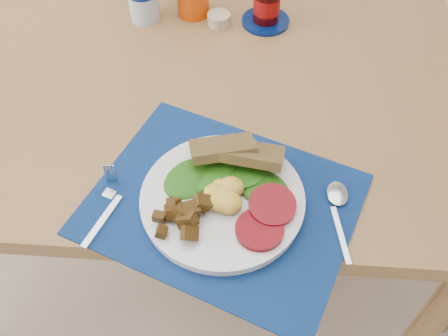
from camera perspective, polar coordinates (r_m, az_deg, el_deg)
name	(u,v)px	position (r m, az deg, el deg)	size (l,w,h in m)	color
ground	(173,298)	(1.64, -5.87, -14.56)	(4.00, 4.00, 0.00)	gray
table	(162,100)	(1.20, -7.14, 7.72)	(1.40, 0.90, 0.75)	brown
placemat	(222,204)	(0.89, -0.18, -4.09)	(0.46, 0.36, 0.00)	black
breakfast_plate	(219,198)	(0.87, -0.57, -3.47)	(0.29, 0.29, 0.07)	silver
fork	(107,203)	(0.91, -13.24, -3.96)	(0.05, 0.16, 0.00)	#B2B5BA
spoon	(338,207)	(0.91, 12.91, -4.37)	(0.04, 0.17, 0.00)	#B2B5BA
ramekin	(219,19)	(1.27, -0.59, 16.64)	(0.06, 0.06, 0.03)	tan
jam_on_saucer	(267,6)	(1.26, 4.89, 17.97)	(0.12, 0.12, 0.11)	#04154A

